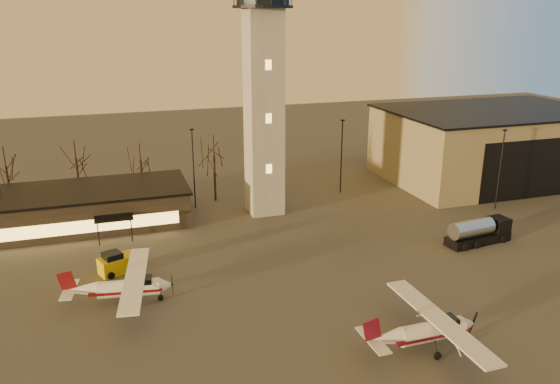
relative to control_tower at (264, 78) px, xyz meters
name	(u,v)px	position (x,y,z in m)	size (l,w,h in m)	color
ground	(377,341)	(0.00, -30.00, -16.33)	(220.00, 220.00, 0.00)	#43413E
control_tower	(264,78)	(0.00, 0.00, 0.00)	(6.80, 6.80, 32.60)	#999791
hangar	(491,144)	(36.00, 3.98, -11.17)	(30.60, 20.60, 10.30)	#857957
terminal	(76,208)	(-21.99, 1.98, -14.17)	(25.40, 12.20, 4.30)	black
light_poles	(266,167)	(0.50, 1.00, -10.92)	(58.50, 12.25, 10.14)	black
tree_row	(143,156)	(-13.70, 9.16, -10.39)	(37.20, 9.20, 8.80)	black
cessna_front	(433,334)	(3.46, -31.92, -15.16)	(9.70, 12.27, 3.39)	silver
cessna_rear	(131,290)	(-17.15, -18.38, -15.17)	(9.75, 12.29, 3.37)	white
fuel_truck	(478,233)	(18.90, -16.57, -15.23)	(7.64, 3.14, 2.76)	black
service_cart	(117,264)	(-18.08, -12.02, -15.51)	(3.79, 3.08, 2.13)	#DDBE0D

